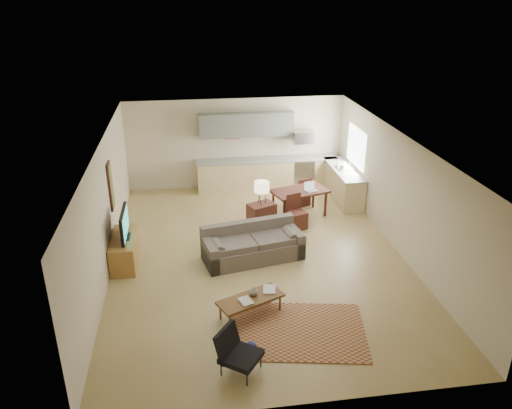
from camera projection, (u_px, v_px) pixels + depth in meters
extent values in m
plane|color=#98824D|center=(258.00, 256.00, 11.44)|extent=(9.00, 9.00, 0.00)
plane|color=white|center=(258.00, 142.00, 10.36)|extent=(9.00, 9.00, 0.00)
plane|color=#C3B899|center=(236.00, 143.00, 14.98)|extent=(6.50, 0.00, 6.50)
plane|color=#C3B899|center=(306.00, 330.00, 6.81)|extent=(6.50, 0.00, 6.50)
plane|color=#C3B899|center=(105.00, 210.00, 10.47)|extent=(0.00, 9.00, 9.00)
plane|color=#C3B899|center=(399.00, 193.00, 11.32)|extent=(0.00, 9.00, 9.00)
cube|color=#A5A8AD|center=(302.00, 172.00, 15.31)|extent=(0.62, 0.62, 0.90)
cube|color=#A5A8AD|center=(303.00, 137.00, 14.89)|extent=(0.62, 0.40, 0.35)
cube|color=slate|center=(246.00, 125.00, 14.63)|extent=(2.80, 0.34, 0.70)
cube|color=white|center=(356.00, 147.00, 13.96)|extent=(0.02, 1.40, 1.05)
cube|color=brown|center=(297.00, 330.00, 8.92)|extent=(2.67, 2.07, 0.02)
imported|color=maroon|center=(240.00, 303.00, 9.06)|extent=(0.41, 0.43, 0.03)
imported|color=navy|center=(263.00, 289.00, 9.47)|extent=(0.34, 0.40, 0.02)
imported|color=black|center=(254.00, 291.00, 9.28)|extent=(0.22, 0.22, 0.17)
imported|color=beige|center=(338.00, 163.00, 14.37)|extent=(0.09, 0.09, 0.19)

